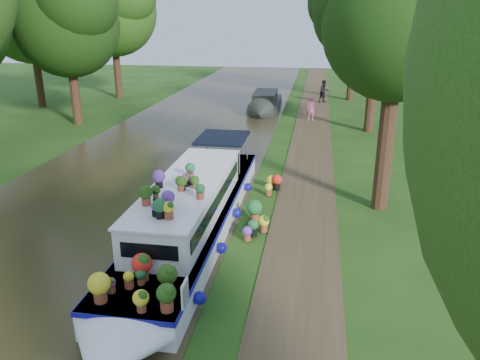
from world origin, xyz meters
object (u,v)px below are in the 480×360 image
second_boat (265,103)px  pedestrian_pink (311,109)px  plant_boat (189,213)px  pedestrian_dark (324,91)px

second_boat → pedestrian_pink: pedestrian_pink is taller
plant_boat → pedestrian_pink: plant_boat is taller
plant_boat → pedestrian_dark: plant_boat is taller
pedestrian_pink → pedestrian_dark: 7.01m
second_boat → pedestrian_dark: 5.75m
plant_boat → second_boat: (-0.04, 20.92, -0.30)m
pedestrian_pink → pedestrian_dark: (0.85, 6.96, 0.10)m
plant_boat → second_boat: plant_boat is taller
plant_boat → second_boat: bearing=90.1°
pedestrian_dark → second_boat: bearing=-171.2°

